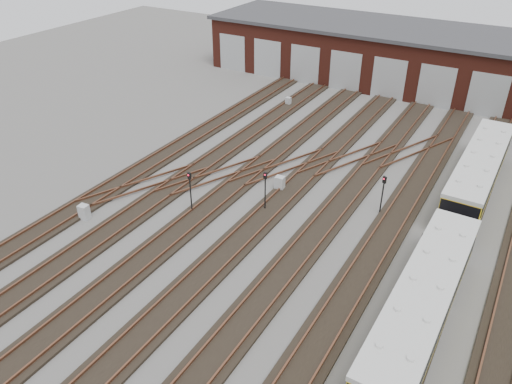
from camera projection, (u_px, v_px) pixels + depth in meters
The scene contains 13 objects.
ground at pixel (235, 285), 28.89m from camera, with size 120.00×120.00×0.00m, color #494643.
track_network at pixel (238, 277), 29.34m from camera, with size 30.40×70.00×0.33m.
maintenance_shed at pixel (423, 59), 56.71m from camera, with size 51.00×12.50×6.35m.
metro_train at pixel (422, 305), 24.90m from camera, with size 2.74×46.18×2.92m.
signal_mast_0 at pixel (265, 187), 34.62m from camera, with size 0.26×0.25×3.08m.
signal_mast_1 at pixel (190, 188), 34.33m from camera, with size 0.26×0.24×3.22m.
signal_mast_2 at pixel (383, 190), 34.26m from camera, with size 0.28×0.27×3.00m.
signal_mast_3 at pixel (421, 248), 28.90m from camera, with size 0.26×0.25×2.80m.
relay_cabinet_0 at pixel (84, 212), 34.43m from camera, with size 0.66×0.55×1.10m, color #A8ABAD.
relay_cabinet_1 at pixel (288, 101), 52.87m from camera, with size 0.52×0.43×0.87m, color #A8ABAD.
relay_cabinet_2 at pixel (280, 183), 37.79m from camera, with size 0.68×0.57×1.13m, color #A8ABAD.
relay_cabinet_3 at pixel (449, 221), 33.47m from camera, with size 0.66×0.55×1.11m, color #A8ABAD.
relay_cabinet_4 at pixel (445, 303), 26.99m from camera, with size 0.55×0.46×0.92m, color #A8ABAD.
Camera 1 is at (12.18, -18.28, 19.56)m, focal length 35.00 mm.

